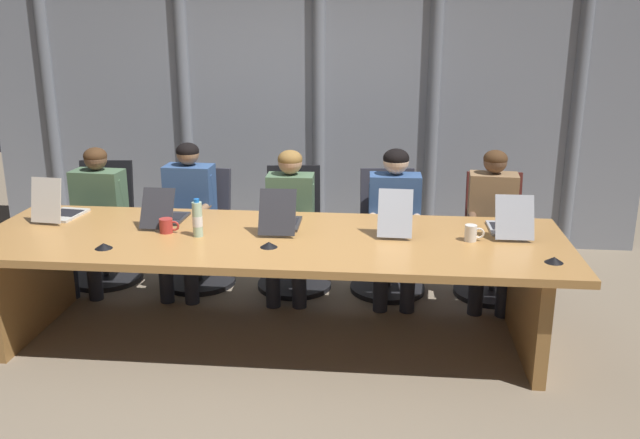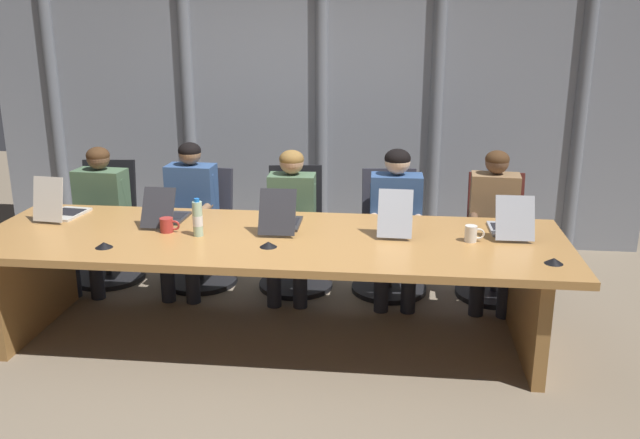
# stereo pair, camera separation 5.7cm
# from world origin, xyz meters

# --- Properties ---
(ground_plane) EXTENTS (12.33, 12.33, 0.00)m
(ground_plane) POSITION_xyz_m (0.00, 0.00, 0.00)
(ground_plane) COLOR #7F705B
(conference_table) EXTENTS (3.86, 1.20, 0.74)m
(conference_table) POSITION_xyz_m (0.00, 0.00, 0.60)
(conference_table) COLOR #B77F42
(conference_table) RESTS_ON ground_plane
(curtain_backdrop) EXTENTS (6.16, 0.17, 3.01)m
(curtain_backdrop) POSITION_xyz_m (-0.00, 2.20, 1.51)
(curtain_backdrop) COLOR gray
(curtain_backdrop) RESTS_ON ground_plane
(laptop_left_end) EXTENTS (0.27, 0.42, 0.32)m
(laptop_left_end) POSITION_xyz_m (-1.57, 0.26, 0.81)
(laptop_left_end) COLOR beige
(laptop_left_end) RESTS_ON conference_table
(laptop_left_mid) EXTENTS (0.23, 0.45, 0.27)m
(laptop_left_mid) POSITION_xyz_m (-0.78, 0.24, 0.80)
(laptop_left_mid) COLOR #2D2D33
(laptop_left_mid) RESTS_ON conference_table
(laptop_center) EXTENTS (0.25, 0.47, 0.30)m
(laptop_center) POSITION_xyz_m (0.04, 0.19, 0.80)
(laptop_center) COLOR #2D2D33
(laptop_center) RESTS_ON conference_table
(laptop_right_mid) EXTENTS (0.24, 0.49, 0.31)m
(laptop_right_mid) POSITION_xyz_m (0.81, 0.23, 0.80)
(laptop_right_mid) COLOR #A8ADB7
(laptop_right_mid) RESTS_ON conference_table
(laptop_right_end) EXTENTS (0.25, 0.44, 0.29)m
(laptop_right_end) POSITION_xyz_m (1.57, 0.24, 0.80)
(laptop_right_end) COLOR #A8ADB7
(laptop_right_end) RESTS_ON conference_table
(office_chair_left_end) EXTENTS (0.60, 0.60, 0.97)m
(office_chair_left_end) POSITION_xyz_m (-1.58, 1.01, 0.36)
(office_chair_left_end) COLOR black
(office_chair_left_end) RESTS_ON ground_plane
(office_chair_left_mid) EXTENTS (0.60, 0.60, 0.93)m
(office_chair_left_mid) POSITION_xyz_m (-0.77, 1.00, 0.35)
(office_chair_left_mid) COLOR #2D2D38
(office_chair_left_mid) RESTS_ON ground_plane
(office_chair_center) EXTENTS (0.60, 0.60, 0.96)m
(office_chair_center) POSITION_xyz_m (0.01, 1.01, 0.36)
(office_chair_center) COLOR black
(office_chair_center) RESTS_ON ground_plane
(office_chair_right_mid) EXTENTS (0.60, 0.60, 0.96)m
(office_chair_right_mid) POSITION_xyz_m (0.77, 1.01, 0.36)
(office_chair_right_mid) COLOR #2D2D38
(office_chair_right_mid) RESTS_ON ground_plane
(office_chair_right_end) EXTENTS (0.60, 0.60, 0.94)m
(office_chair_right_end) POSITION_xyz_m (1.60, 1.01, 0.35)
(office_chair_right_end) COLOR #511E19
(office_chair_right_end) RESTS_ON ground_plane
(person_left_end) EXTENTS (0.44, 0.56, 1.13)m
(person_left_end) POSITION_xyz_m (-1.57, 0.85, 0.64)
(person_left_end) COLOR #4C6B4C
(person_left_end) RESTS_ON ground_plane
(person_left_mid) EXTENTS (0.40, 0.55, 1.18)m
(person_left_mid) POSITION_xyz_m (-0.81, 0.85, 0.66)
(person_left_mid) COLOR #335184
(person_left_mid) RESTS_ON ground_plane
(person_center) EXTENTS (0.38, 0.55, 1.14)m
(person_center) POSITION_xyz_m (0.00, 0.84, 0.65)
(person_center) COLOR #4C6B4C
(person_center) RESTS_ON ground_plane
(person_right_mid) EXTENTS (0.41, 0.55, 1.17)m
(person_right_mid) POSITION_xyz_m (0.82, 0.85, 0.67)
(person_right_mid) COLOR #335184
(person_right_mid) RESTS_ON ground_plane
(person_right_end) EXTENTS (0.40, 0.56, 1.17)m
(person_right_end) POSITION_xyz_m (1.55, 0.84, 0.65)
(person_right_end) COLOR olive
(person_right_end) RESTS_ON ground_plane
(water_bottle_primary) EXTENTS (0.07, 0.07, 0.25)m
(water_bottle_primary) POSITION_xyz_m (-0.47, -0.04, 0.86)
(water_bottle_primary) COLOR #ADD1B2
(water_bottle_primary) RESTS_ON conference_table
(coffee_mug_near) EXTENTS (0.13, 0.08, 0.11)m
(coffee_mug_near) POSITION_xyz_m (1.30, 0.04, 0.80)
(coffee_mug_near) COLOR white
(coffee_mug_near) RESTS_ON conference_table
(coffee_mug_far) EXTENTS (0.13, 0.09, 0.10)m
(coffee_mug_far) POSITION_xyz_m (-0.70, 0.02, 0.79)
(coffee_mug_far) COLOR #B2332D
(coffee_mug_far) RESTS_ON conference_table
(conference_mic_left_side) EXTENTS (0.11, 0.11, 0.03)m
(conference_mic_left_side) POSITION_xyz_m (0.02, -0.21, 0.76)
(conference_mic_left_side) COLOR black
(conference_mic_left_side) RESTS_ON conference_table
(conference_mic_middle) EXTENTS (0.11, 0.11, 0.03)m
(conference_mic_middle) POSITION_xyz_m (1.74, -0.32, 0.76)
(conference_mic_middle) COLOR black
(conference_mic_middle) RESTS_ON conference_table
(conference_mic_right_side) EXTENTS (0.11, 0.11, 0.03)m
(conference_mic_right_side) POSITION_xyz_m (-1.00, -0.34, 0.76)
(conference_mic_right_side) COLOR black
(conference_mic_right_side) RESTS_ON conference_table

